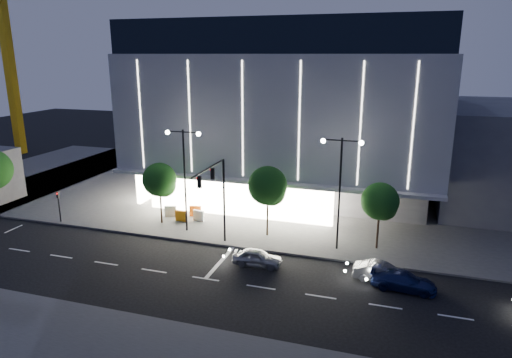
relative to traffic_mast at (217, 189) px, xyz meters
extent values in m
plane|color=black|center=(-1.00, -3.34, -5.03)|extent=(160.00, 160.00, 0.00)
cube|color=#474747|center=(4.00, 20.66, -4.95)|extent=(70.00, 40.00, 0.15)
cube|color=#4C4C51|center=(2.00, 20.66, -3.03)|extent=(28.00, 21.00, 4.00)
cube|color=gray|center=(2.00, 18.66, 4.47)|extent=(30.00, 25.00, 11.00)
cube|color=black|center=(2.00, 18.66, 11.47)|extent=(29.40, 24.50, 3.00)
cube|color=white|center=(-1.00, 7.36, -3.03)|extent=(18.00, 0.40, 3.60)
cube|color=white|center=(-11.80, 12.66, -3.03)|extent=(0.40, 10.00, 3.60)
cube|color=gray|center=(2.00, 6.36, -0.93)|extent=(30.00, 2.00, 0.30)
cube|color=white|center=(2.00, 6.14, 4.47)|extent=(24.00, 0.06, 10.00)
cylinder|color=black|center=(0.00, 1.46, -1.53)|extent=(0.18, 0.18, 7.00)
cylinder|color=black|center=(0.00, -1.44, 1.97)|extent=(0.14, 5.80, 0.14)
cube|color=black|center=(0.00, -0.74, 1.37)|extent=(0.28, 0.18, 0.85)
cube|color=black|center=(0.00, -3.14, 1.37)|extent=(0.28, 0.18, 0.85)
sphere|color=#FF0C0C|center=(-0.12, -0.74, 1.67)|extent=(0.14, 0.14, 0.14)
cylinder|color=black|center=(-4.00, 2.66, -0.53)|extent=(0.16, 0.16, 9.00)
cylinder|color=black|center=(-4.70, 2.66, 3.77)|extent=(1.40, 0.10, 0.10)
cylinder|color=black|center=(-3.30, 2.66, 3.77)|extent=(1.40, 0.10, 0.10)
sphere|color=white|center=(-5.40, 2.66, 3.67)|extent=(0.36, 0.36, 0.36)
sphere|color=white|center=(-2.60, 2.66, 3.67)|extent=(0.36, 0.36, 0.36)
cylinder|color=black|center=(9.00, 2.66, -0.53)|extent=(0.16, 0.16, 9.00)
cylinder|color=black|center=(8.30, 2.66, 3.77)|extent=(1.40, 0.10, 0.10)
cylinder|color=black|center=(9.70, 2.66, 3.77)|extent=(1.40, 0.10, 0.10)
sphere|color=white|center=(7.60, 2.66, 3.67)|extent=(0.36, 0.36, 0.36)
sphere|color=white|center=(10.40, 2.66, 3.67)|extent=(0.36, 0.36, 0.36)
cylinder|color=black|center=(-16.00, 1.16, -3.53)|extent=(0.12, 0.12, 3.00)
cube|color=black|center=(-16.00, 1.16, -2.33)|extent=(0.22, 0.16, 0.55)
sphere|color=#FF0C0C|center=(-16.00, 1.05, -2.18)|extent=(0.10, 0.10, 0.10)
cube|color=gold|center=(-43.00, 24.66, 8.97)|extent=(1.20, 1.20, 28.00)
cylinder|color=black|center=(-7.00, 3.66, -3.14)|extent=(0.16, 0.16, 3.78)
sphere|color=#103D12|center=(-7.00, 3.66, -0.82)|extent=(3.02, 3.02, 3.02)
sphere|color=#103D12|center=(-6.70, 3.86, -1.36)|extent=(2.16, 2.16, 2.16)
sphere|color=#103D12|center=(-7.25, 3.51, -1.14)|extent=(1.94, 1.94, 1.94)
cylinder|color=black|center=(3.00, 3.66, -3.00)|extent=(0.16, 0.16, 4.06)
sphere|color=#103D12|center=(3.00, 3.66, -0.50)|extent=(3.25, 3.25, 3.25)
sphere|color=#103D12|center=(3.30, 3.86, -1.08)|extent=(2.32, 2.32, 2.32)
sphere|color=#103D12|center=(2.75, 3.51, -0.85)|extent=(2.09, 2.09, 2.09)
cylinder|color=black|center=(12.00, 3.66, -3.21)|extent=(0.16, 0.16, 3.64)
sphere|color=#103D12|center=(12.00, 3.66, -0.97)|extent=(2.91, 2.91, 2.91)
sphere|color=#103D12|center=(12.30, 3.86, -1.49)|extent=(2.08, 2.08, 2.08)
sphere|color=#103D12|center=(11.75, 3.51, -1.28)|extent=(1.87, 1.87, 1.87)
imported|color=#9A9CA1|center=(3.80, -1.80, -4.41)|extent=(3.68, 1.54, 1.24)
imported|color=#939499|center=(12.63, -1.55, -4.39)|extent=(3.96, 1.66, 1.27)
imported|color=#151E50|center=(14.02, -2.28, -4.42)|extent=(4.31, 1.99, 1.22)
cube|color=#C4540A|center=(-4.80, 6.16, -4.38)|extent=(1.13, 0.46, 1.00)
cube|color=silver|center=(-7.04, 5.46, -4.38)|extent=(1.12, 0.56, 1.00)
cube|color=#CF6D0B|center=(-5.48, 4.54, -4.38)|extent=(1.11, 0.30, 1.00)
cube|color=white|center=(-3.98, 5.11, -4.38)|extent=(1.13, 0.44, 1.00)
camera|label=1|loc=(12.85, -31.01, 9.95)|focal=32.00mm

